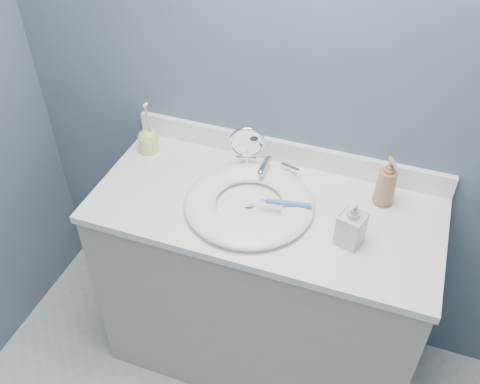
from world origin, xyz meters
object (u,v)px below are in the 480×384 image
at_px(makeup_mirror, 247,148).
at_px(soap_bottle_amber, 387,181).
at_px(toothbrush_holder, 148,140).
at_px(soap_bottle_clear, 352,223).

distance_m(makeup_mirror, soap_bottle_amber, 0.50).
xyz_separation_m(soap_bottle_amber, toothbrush_holder, (-0.91, -0.01, -0.04)).
height_order(soap_bottle_clear, toothbrush_holder, toothbrush_holder).
bearing_deg(makeup_mirror, soap_bottle_amber, -16.92).
xyz_separation_m(makeup_mirror, toothbrush_holder, (-0.40, -0.01, -0.06)).
bearing_deg(soap_bottle_amber, toothbrush_holder, 152.40).
relative_size(soap_bottle_amber, soap_bottle_clear, 1.11).
xyz_separation_m(soap_bottle_amber, soap_bottle_clear, (-0.07, -0.23, -0.01)).
bearing_deg(toothbrush_holder, makeup_mirror, 1.64).
bearing_deg(soap_bottle_clear, soap_bottle_amber, 89.33).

